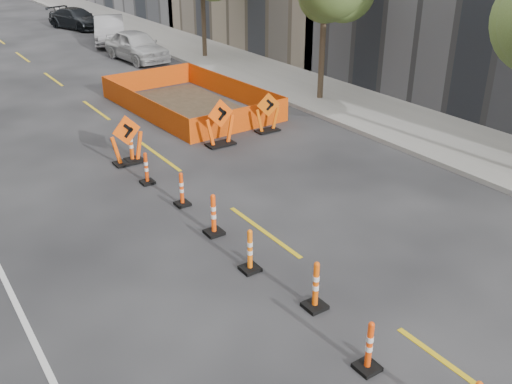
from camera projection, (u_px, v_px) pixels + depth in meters
ground_plane at (380, 315)px, 11.07m from camera, size 140.00×140.00×0.00m
sidewalk_right at (330, 97)px, 24.56m from camera, size 4.00×90.00×0.15m
channelizer_2 at (369, 346)px, 9.54m from camera, size 0.39×0.39×1.00m
channelizer_3 at (316, 285)px, 11.07m from camera, size 0.42×0.42×1.06m
channelizer_4 at (250, 250)px, 12.29m from camera, size 0.40×0.40×1.02m
channelizer_5 at (213, 214)px, 13.73m from camera, size 0.42×0.42×1.07m
channelizer_6 at (182, 189)px, 15.17m from camera, size 0.38×0.38×0.95m
channelizer_7 at (146, 168)px, 16.44m from camera, size 0.38×0.38×0.97m
channelizer_8 at (131, 145)px, 17.93m from camera, size 0.44×0.44×1.12m
chevron_sign_left at (127, 140)px, 17.68m from camera, size 1.13×0.76×1.59m
chevron_sign_center at (220, 123)px, 19.11m from camera, size 1.12×0.71×1.64m
chevron_sign_right at (268, 112)px, 20.42m from camera, size 1.09×0.82×1.46m
safety_fence at (189, 97)px, 23.14m from camera, size 4.66×7.50×0.91m
parked_car_near at (136, 46)px, 30.93m from camera, size 2.32×4.89×1.61m
parked_car_mid at (110, 30)px, 35.29m from camera, size 3.35×5.27×1.64m
parked_car_far at (77, 19)px, 40.22m from camera, size 3.42×5.20×1.40m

